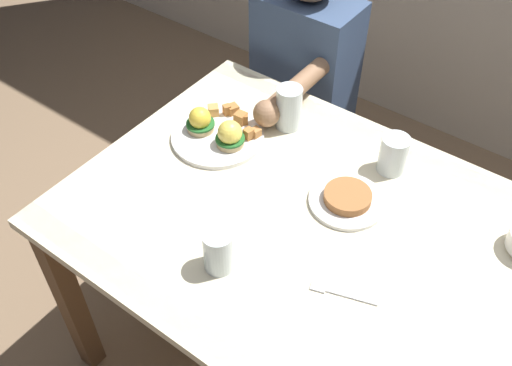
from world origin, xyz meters
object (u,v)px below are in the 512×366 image
Objects in this scene: side_plate at (347,199)px; diner_person at (301,81)px; eggs_benedict_plate at (218,132)px; water_glass_far at (219,252)px; fork at (339,293)px; water_glass_extra at (393,157)px; dining_table at (301,245)px; water_glass_near at (289,110)px.

side_plate is 0.68m from diner_person.
eggs_benedict_plate is 0.46m from water_glass_far.
water_glass_extra is at bearing 102.38° from fork.
fork is 1.39× the size of water_glass_extra.
side_plate is at bearing 0.01° from eggs_benedict_plate.
diner_person is at bearing 123.42° from dining_table.
fork is 1.15× the size of water_glass_near.
diner_person is (-0.16, 0.32, -0.15)m from water_glass_near.
fork reaches higher than dining_table.
eggs_benedict_plate is 2.02× the size of water_glass_near.
dining_table is 1.05× the size of diner_person.
diner_person reaches higher than eggs_benedict_plate.
diner_person is at bearing 148.09° from water_glass_extra.
diner_person is (-0.59, 0.74, -0.09)m from fork.
water_glass_extra reaches higher than eggs_benedict_plate.
water_glass_far is at bearing -50.61° from eggs_benedict_plate.
water_glass_far is 0.10× the size of diner_person.
dining_table is at bearing -49.90° from water_glass_near.
side_plate is (0.43, 0.00, -0.01)m from eggs_benedict_plate.
dining_table is 0.72m from diner_person.
side_plate reaches higher than fork.
dining_table is 0.35m from water_glass_extra.
water_glass_far reaches higher than water_glass_extra.
fork is at bearing -51.62° from diner_person.
water_glass_extra is at bearing 2.19° from water_glass_near.
eggs_benedict_plate is 1.35× the size of side_plate.
water_glass_extra is (0.17, 0.53, -0.00)m from water_glass_far.
fork is 0.60m from water_glass_near.
dining_table is 0.26m from fork.
water_glass_near reaches higher than side_plate.
dining_table is at bearing -107.68° from water_glass_extra.
water_glass_extra is at bearing 72.32° from dining_table.
diner_person is at bearing 128.38° from fork.
eggs_benedict_plate is at bearing -86.63° from diner_person.
water_glass_near reaches higher than water_glass_extra.
eggs_benedict_plate is at bearing -158.57° from water_glass_extra.
dining_table is 6.00× the size of side_plate.
water_glass_extra is (0.09, 0.30, 0.15)m from dining_table.
eggs_benedict_plate is at bearing 155.61° from fork.
diner_person is (-0.32, 0.84, -0.14)m from water_glass_far.
eggs_benedict_plate reaches higher than dining_table.
side_plate is at bearing 116.81° from fork.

